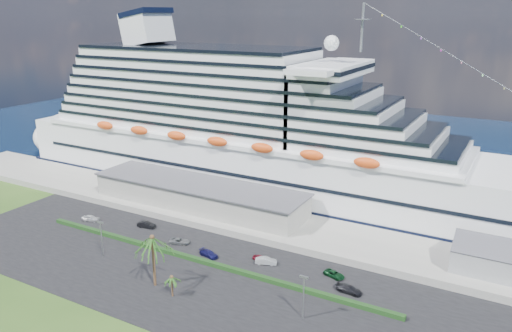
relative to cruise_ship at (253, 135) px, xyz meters
The scene contains 19 objects.
ground 69.56m from the cruise_ship, 71.40° to the right, with size 420.00×420.00×0.00m, color #294818.
asphalt_lot 59.58m from the cruise_ship, 67.89° to the right, with size 140.00×38.00×0.12m, color black.
wharf 35.90m from the cruise_ship, 48.10° to the right, with size 240.00×20.00×1.80m, color gray.
water 71.40m from the cruise_ship, 71.93° to the left, with size 420.00×160.00×0.02m, color black.
cruise_ship is the anchor object (origin of this frame).
terminal_building 26.92m from the cruise_ship, 98.22° to the right, with size 61.00×15.00×6.30m.
hedge 52.41m from the cruise_ship, 74.26° to the right, with size 88.00×1.10×0.90m, color black.
lamp_post_left 57.50m from the cruise_ship, 96.59° to the right, with size 1.60×0.35×8.27m.
lamp_post_right 70.64m from the cruise_ship, 53.44° to the right, with size 1.60×0.35×8.27m.
palm_tall 61.56m from the cruise_ship, 79.12° to the right, with size 8.82×8.82×11.13m.
palm_short 65.13m from the cruise_ship, 74.52° to the right, with size 3.53×3.53×4.56m.
parked_car_0 51.87m from the cruise_ship, 118.72° to the right, with size 1.82×4.51×1.54m, color silver.
parked_car_1 43.38m from the cruise_ship, 101.98° to the right, with size 1.65×4.72×1.55m, color black.
parked_car_2 45.92m from the cruise_ship, 84.11° to the right, with size 2.15×4.67×1.30m, color slate.
parked_car_3 49.53m from the cruise_ship, 72.71° to the right, with size 1.92×4.73×1.37m, color #16164D.
parked_car_4 50.52m from the cruise_ship, 58.69° to the right, with size 1.45×3.61×1.23m, color maroon.
parked_car_5 51.99m from the cruise_ship, 57.50° to the right, with size 1.61×4.61×1.52m, color #B1B5B9.
parked_car_6 59.56m from the cruise_ship, 43.96° to the right, with size 2.08×4.51×1.25m, color #0E3A1B.
parked_car_7 65.59m from the cruise_ship, 43.84° to the right, with size 2.07×5.08×1.47m, color black.
Camera 1 is at (49.71, -62.46, 51.55)m, focal length 35.00 mm.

